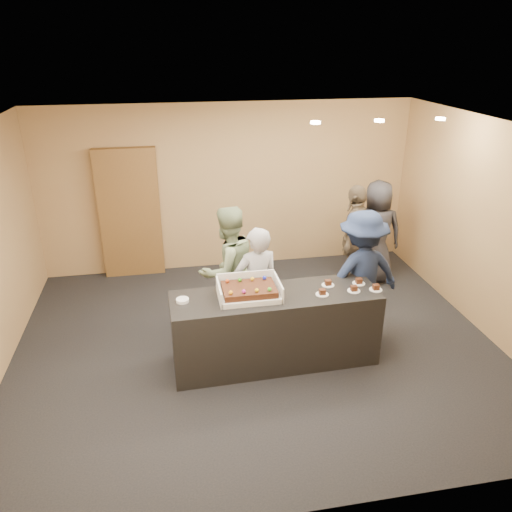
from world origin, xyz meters
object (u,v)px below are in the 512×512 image
object	(u,v)px
cake_box	(249,292)
sheet_cake	(249,289)
serving_counter	(275,328)
storage_cabinet	(130,214)
person_server_grey	(257,287)
person_brown_extra	(354,239)
person_dark_suit	(376,232)
person_sage_man	(228,270)
person_navy_man	(361,274)
plate_stack	(183,300)

from	to	relation	value
cake_box	sheet_cake	xyz separation A→B (m)	(-0.00, -0.03, 0.05)
serving_counter	sheet_cake	xyz separation A→B (m)	(-0.31, 0.00, 0.55)
serving_counter	sheet_cake	world-z (taller)	sheet_cake
storage_cabinet	person_server_grey	world-z (taller)	storage_cabinet
person_brown_extra	person_dark_suit	size ratio (longest dim) A/B	1.02
person_sage_man	person_dark_suit	world-z (taller)	person_sage_man
person_navy_man	person_dark_suit	xyz separation A→B (m)	(0.80, 1.40, -0.02)
serving_counter	person_dark_suit	distance (m)	2.75
storage_cabinet	person_server_grey	size ratio (longest dim) A/B	1.33
storage_cabinet	person_navy_man	xyz separation A→B (m)	(2.94, -2.34, -0.20)
storage_cabinet	person_sage_man	world-z (taller)	storage_cabinet
person_sage_man	person_brown_extra	world-z (taller)	person_sage_man
person_brown_extra	person_dark_suit	distance (m)	0.52
storage_cabinet	person_navy_man	bearing A→B (deg)	-38.56
person_server_grey	person_brown_extra	distance (m)	2.04
cake_box	person_brown_extra	size ratio (longest dim) A/B	0.42
person_brown_extra	serving_counter	bearing A→B (deg)	-8.56
person_brown_extra	person_navy_man	bearing A→B (deg)	18.79
person_server_grey	person_sage_man	size ratio (longest dim) A/B	0.92
cake_box	person_dark_suit	size ratio (longest dim) A/B	0.43
person_navy_man	person_sage_man	bearing A→B (deg)	-21.64
person_server_grey	person_brown_extra	bearing A→B (deg)	-156.45
sheet_cake	person_server_grey	xyz separation A→B (m)	(0.17, 0.45, -0.22)
person_server_grey	person_sage_man	bearing A→B (deg)	-63.66
person_brown_extra	person_server_grey	bearing A→B (deg)	-20.23
cake_box	plate_stack	xyz separation A→B (m)	(-0.75, -0.00, -0.03)
plate_stack	person_dark_suit	xyz separation A→B (m)	(3.05, 1.82, -0.10)
cake_box	sheet_cake	bearing A→B (deg)	-90.94
plate_stack	person_server_grey	distance (m)	1.02
serving_counter	cake_box	distance (m)	0.58
serving_counter	sheet_cake	bearing A→B (deg)	178.39
cake_box	storage_cabinet	bearing A→B (deg)	117.30
serving_counter	plate_stack	size ratio (longest dim) A/B	16.74
person_server_grey	storage_cabinet	bearing A→B (deg)	-66.09
sheet_cake	person_dark_suit	bearing A→B (deg)	38.71
storage_cabinet	cake_box	bearing A→B (deg)	-62.70
sheet_cake	serving_counter	bearing A→B (deg)	-0.00
storage_cabinet	person_navy_man	size ratio (longest dim) A/B	1.24
plate_stack	person_dark_suit	distance (m)	3.56
sheet_cake	person_navy_man	xyz separation A→B (m)	(1.51, 0.45, -0.16)
plate_stack	serving_counter	bearing A→B (deg)	-1.35
serving_counter	person_dark_suit	world-z (taller)	person_dark_suit
serving_counter	person_brown_extra	bearing A→B (deg)	44.02
person_sage_man	person_navy_man	distance (m)	1.69
person_navy_man	person_brown_extra	bearing A→B (deg)	-114.80
cake_box	person_server_grey	world-z (taller)	person_server_grey
person_server_grey	person_brown_extra	size ratio (longest dim) A/B	0.93
person_sage_man	sheet_cake	bearing A→B (deg)	70.70
plate_stack	person_navy_man	bearing A→B (deg)	10.66
serving_counter	sheet_cake	distance (m)	0.63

